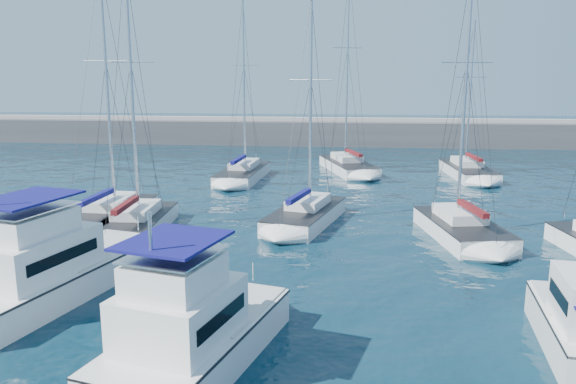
# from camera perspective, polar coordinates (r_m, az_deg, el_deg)

# --- Properties ---
(ground) EXTENTS (220.00, 220.00, 0.00)m
(ground) POSITION_cam_1_polar(r_m,az_deg,el_deg) (22.96, 0.44, -10.62)
(ground) COLOR black
(ground) RESTS_ON ground
(breakwater) EXTENTS (160.00, 6.00, 4.45)m
(breakwater) POSITION_cam_1_polar(r_m,az_deg,el_deg) (73.56, 4.52, 5.69)
(breakwater) COLOR #424244
(breakwater) RESTS_ON ground
(motor_yacht_port_inner) EXTENTS (5.60, 10.51, 4.69)m
(motor_yacht_port_inner) POSITION_cam_1_polar(r_m,az_deg,el_deg) (24.54, -22.91, -7.27)
(motor_yacht_port_inner) COLOR silver
(motor_yacht_port_inner) RESTS_ON ground
(motor_yacht_stbd_inner) EXTENTS (5.04, 8.21, 4.69)m
(motor_yacht_stbd_inner) POSITION_cam_1_polar(r_m,az_deg,el_deg) (17.67, -9.80, -13.92)
(motor_yacht_stbd_inner) COLOR silver
(motor_yacht_stbd_inner) RESTS_ON ground
(sailboat_mid_a) EXTENTS (3.27, 8.72, 15.36)m
(sailboat_mid_a) POSITION_cam_1_polar(r_m,az_deg,el_deg) (35.37, -17.70, -2.26)
(sailboat_mid_a) COLOR silver
(sailboat_mid_a) RESTS_ON ground
(sailboat_mid_b) EXTENTS (3.57, 8.28, 15.15)m
(sailboat_mid_b) POSITION_cam_1_polar(r_m,az_deg,el_deg) (32.82, -15.29, -3.18)
(sailboat_mid_b) COLOR silver
(sailboat_mid_b) RESTS_ON ground
(sailboat_mid_c) EXTENTS (4.78, 8.36, 13.55)m
(sailboat_mid_c) POSITION_cam_1_polar(r_m,az_deg,el_deg) (33.78, 1.82, -2.36)
(sailboat_mid_c) COLOR silver
(sailboat_mid_c) RESTS_ON ground
(sailboat_mid_d) EXTENTS (4.52, 8.00, 15.10)m
(sailboat_mid_d) POSITION_cam_1_polar(r_m,az_deg,el_deg) (32.23, 17.22, -3.56)
(sailboat_mid_d) COLOR silver
(sailboat_mid_d) RESTS_ON ground
(sailboat_back_a) EXTENTS (3.49, 9.23, 15.43)m
(sailboat_back_a) POSITION_cam_1_polar(r_m,az_deg,el_deg) (48.34, -4.60, 1.90)
(sailboat_back_a) COLOR silver
(sailboat_back_a) RESTS_ON ground
(sailboat_back_b) EXTENTS (5.81, 9.81, 18.11)m
(sailboat_back_b) POSITION_cam_1_polar(r_m,az_deg,el_deg) (52.57, 6.11, 2.70)
(sailboat_back_b) COLOR silver
(sailboat_back_b) RESTS_ON ground
(sailboat_back_c) EXTENTS (3.74, 9.18, 13.77)m
(sailboat_back_c) POSITION_cam_1_polar(r_m,az_deg,el_deg) (51.97, 17.80, 2.05)
(sailboat_back_c) COLOR silver
(sailboat_back_c) RESTS_ON ground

